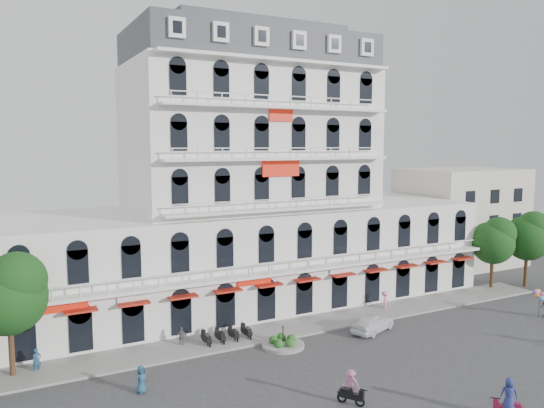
{
  "coord_description": "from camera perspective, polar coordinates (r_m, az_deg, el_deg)",
  "views": [
    {
      "loc": [
        -21.3,
        -27.33,
        14.94
      ],
      "look_at": [
        -1.83,
        10.0,
        10.25
      ],
      "focal_mm": 35.0,
      "sensor_mm": 36.0,
      "label": 1
    }
  ],
  "objects": [
    {
      "name": "pedestrian_right",
      "position": [
        50.01,
        12.02,
        -10.14
      ],
      "size": [
        1.27,
        1.09,
        1.71
      ],
      "primitive_type": "imported",
      "rotation": [
        0.0,
        0.0,
        3.64
      ],
      "color": "pink",
      "rests_on": "ground"
    },
    {
      "name": "parked_car",
      "position": [
        44.35,
        10.78,
        -12.41
      ],
      "size": [
        4.73,
        3.2,
        1.5
      ],
      "primitive_type": "imported",
      "rotation": [
        0.0,
        0.0,
        1.93
      ],
      "color": "white",
      "rests_on": "ground"
    },
    {
      "name": "traffic_island",
      "position": [
        40.76,
        1.18,
        -14.75
      ],
      "size": [
        3.2,
        3.2,
        1.6
      ],
      "color": "gray",
      "rests_on": "ground"
    },
    {
      "name": "balloon_vendor",
      "position": [
        52.36,
        27.18,
        -9.51
      ],
      "size": [
        1.51,
        1.4,
        2.45
      ],
      "color": "#525057",
      "rests_on": "ground"
    },
    {
      "name": "tree_east_outer",
      "position": [
        61.99,
        25.83,
        -2.99
      ],
      "size": [
        4.65,
        4.65,
        8.05
      ],
      "color": "#382314",
      "rests_on": "ground"
    },
    {
      "name": "parked_scooter_row",
      "position": [
        41.86,
        -4.88,
        -14.57
      ],
      "size": [
        4.4,
        1.8,
        1.1
      ],
      "primitive_type": null,
      "color": "black",
      "rests_on": "ground"
    },
    {
      "name": "tree_west_inner",
      "position": [
        37.96,
        -26.42,
        -8.43
      ],
      "size": [
        4.76,
        4.76,
        8.25
      ],
      "color": "#382314",
      "rests_on": "ground"
    },
    {
      "name": "tree_east_inner",
      "position": [
        59.53,
        22.74,
        -3.54
      ],
      "size": [
        4.4,
        4.37,
        7.57
      ],
      "color": "#382314",
      "rests_on": "ground"
    },
    {
      "name": "ground",
      "position": [
        37.73,
        9.98,
        -17.06
      ],
      "size": [
        120.0,
        120.0,
        0.0
      ],
      "primitive_type": "plane",
      "color": "#38383A",
      "rests_on": "ground"
    },
    {
      "name": "pedestrian_left",
      "position": [
        34.61,
        -13.89,
        -17.85
      ],
      "size": [
        0.99,
        0.86,
        1.7
      ],
      "primitive_type": "imported",
      "rotation": [
        0.0,
        0.0,
        0.47
      ],
      "color": "navy",
      "rests_on": "ground"
    },
    {
      "name": "flank_building_east",
      "position": [
        70.37,
        19.6,
        -1.3
      ],
      "size": [
        14.0,
        10.0,
        12.0
      ],
      "primitive_type": "cube",
      "color": "beige",
      "rests_on": "ground"
    },
    {
      "name": "sidewalk",
      "position": [
        44.66,
        2.75,
        -13.08
      ],
      "size": [
        53.0,
        4.0,
        0.16
      ],
      "primitive_type": "cube",
      "color": "gray",
      "rests_on": "ground"
    },
    {
      "name": "rider_east",
      "position": [
        33.5,
        24.13,
        -18.48
      ],
      "size": [
        1.32,
        1.3,
        2.32
      ],
      "rotation": [
        0.0,
        0.0,
        2.37
      ],
      "color": "maroon",
      "rests_on": "ground"
    },
    {
      "name": "rider_center",
      "position": [
        32.62,
        8.49,
        -18.81
      ],
      "size": [
        1.14,
        1.46,
        2.11
      ],
      "rotation": [
        0.0,
        0.0,
        5.32
      ],
      "color": "black",
      "rests_on": "ground"
    },
    {
      "name": "pedestrian_far",
      "position": [
        39.48,
        -23.97,
        -15.15
      ],
      "size": [
        0.72,
        0.62,
        1.66
      ],
      "primitive_type": "imported",
      "rotation": [
        0.0,
        0.0,
        0.45
      ],
      "color": "navy",
      "rests_on": "ground"
    },
    {
      "name": "pedestrian_mid",
      "position": [
        41.15,
        -9.69,
        -13.91
      ],
      "size": [
        0.95,
        0.69,
        1.5
      ],
      "primitive_type": "imported",
      "rotation": [
        0.0,
        0.0,
        2.72
      ],
      "color": "#5A5B62",
      "rests_on": "ground"
    },
    {
      "name": "main_building",
      "position": [
        50.33,
        -2.36,
        0.68
      ],
      "size": [
        45.0,
        15.0,
        25.8
      ],
      "color": "silver",
      "rests_on": "ground"
    }
  ]
}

